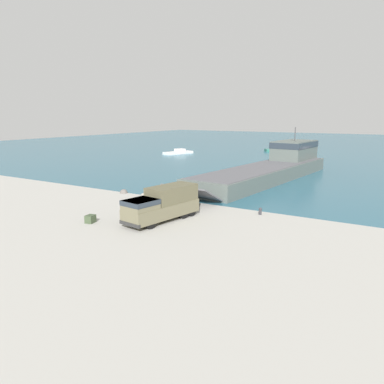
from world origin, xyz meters
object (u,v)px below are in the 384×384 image
at_px(cargo_crate, 90,219).
at_px(landing_craft, 274,166).
at_px(soldier_on_ramp, 128,208).
at_px(moored_boat_c, 178,152).
at_px(military_truck, 163,204).
at_px(moored_boat_b, 275,150).
at_px(mooring_bollard, 260,211).

bearing_deg(cargo_crate, landing_craft, 80.34).
height_order(landing_craft, cargo_crate, landing_craft).
height_order(soldier_on_ramp, moored_boat_c, soldier_on_ramp).
height_order(military_truck, moored_boat_b, military_truck).
bearing_deg(military_truck, landing_craft, -171.97).
height_order(soldier_on_ramp, mooring_bollard, soldier_on_ramp).
bearing_deg(cargo_crate, military_truck, 38.07).
xyz_separation_m(landing_craft, mooring_bollard, (6.76, -23.22, -1.50)).
distance_m(soldier_on_ramp, cargo_crate, 3.72).
bearing_deg(military_truck, moored_boat_b, -160.24).
xyz_separation_m(soldier_on_ramp, cargo_crate, (-1.92, -3.12, -0.66)).
bearing_deg(mooring_bollard, moored_boat_b, 107.72).
xyz_separation_m(landing_craft, moored_boat_c, (-33.56, 23.03, -1.47)).
distance_m(landing_craft, military_truck, 30.08).
bearing_deg(soldier_on_ramp, cargo_crate, -56.11).
xyz_separation_m(moored_boat_b, mooring_bollard, (21.24, -66.47, -0.05)).
bearing_deg(moored_boat_c, soldier_on_ramp, 137.76).
xyz_separation_m(moored_boat_c, mooring_bollard, (40.32, -46.25, -0.04)).
height_order(moored_boat_b, moored_boat_c, moored_boat_b).
xyz_separation_m(soldier_on_ramp, mooring_bollard, (10.67, 7.93, -0.62)).
relative_size(soldier_on_ramp, mooring_bollard, 2.36).
bearing_deg(military_truck, cargo_crate, -42.98).
xyz_separation_m(soldier_on_ramp, moored_boat_b, (-10.57, 74.40, -0.57)).
xyz_separation_m(moored_boat_b, cargo_crate, (8.65, -77.52, -0.08)).
bearing_deg(soldier_on_ramp, landing_craft, 148.40).
distance_m(landing_craft, moored_boat_b, 45.63).
height_order(moored_boat_c, cargo_crate, moored_boat_c).
xyz_separation_m(military_truck, moored_boat_b, (-14.00, 73.32, -1.19)).
distance_m(landing_craft, cargo_crate, 34.79).
bearing_deg(moored_boat_b, mooring_bollard, 160.75).
distance_m(landing_craft, soldier_on_ramp, 31.40).
bearing_deg(moored_boat_b, moored_boat_c, 99.68).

